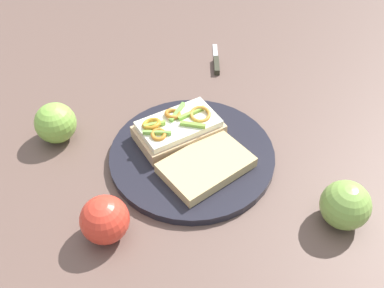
{
  "coord_description": "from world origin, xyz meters",
  "views": [
    {
      "loc": [
        -0.2,
        0.49,
        0.56
      ],
      "look_at": [
        0.0,
        0.0,
        0.03
      ],
      "focal_mm": 40.4,
      "sensor_mm": 36.0,
      "label": 1
    }
  ],
  "objects_px": {
    "apple_2": "(345,205)",
    "knife": "(216,62)",
    "bread_slice_side": "(206,165)",
    "sandwich": "(178,129)",
    "apple_0": "(105,220)",
    "apple_1": "(56,123)",
    "plate": "(192,155)"
  },
  "relations": [
    {
      "from": "sandwich",
      "to": "apple_0",
      "type": "height_order",
      "value": "apple_0"
    },
    {
      "from": "bread_slice_side",
      "to": "knife",
      "type": "distance_m",
      "value": 0.33
    },
    {
      "from": "sandwich",
      "to": "bread_slice_side",
      "type": "distance_m",
      "value": 0.09
    },
    {
      "from": "apple_0",
      "to": "knife",
      "type": "bearing_deg",
      "value": -89.38
    },
    {
      "from": "bread_slice_side",
      "to": "apple_0",
      "type": "relative_size",
      "value": 1.97
    },
    {
      "from": "apple_1",
      "to": "apple_2",
      "type": "height_order",
      "value": "apple_2"
    },
    {
      "from": "plate",
      "to": "knife",
      "type": "height_order",
      "value": "plate"
    },
    {
      "from": "sandwich",
      "to": "apple_1",
      "type": "distance_m",
      "value": 0.22
    },
    {
      "from": "bread_slice_side",
      "to": "apple_1",
      "type": "bearing_deg",
      "value": 123.19
    },
    {
      "from": "apple_2",
      "to": "knife",
      "type": "bearing_deg",
      "value": -44.8
    },
    {
      "from": "apple_2",
      "to": "apple_1",
      "type": "bearing_deg",
      "value": 1.55
    },
    {
      "from": "apple_0",
      "to": "apple_1",
      "type": "height_order",
      "value": "apple_1"
    },
    {
      "from": "apple_2",
      "to": "knife",
      "type": "height_order",
      "value": "apple_2"
    },
    {
      "from": "sandwich",
      "to": "apple_1",
      "type": "height_order",
      "value": "apple_1"
    },
    {
      "from": "apple_2",
      "to": "knife",
      "type": "relative_size",
      "value": 0.65
    },
    {
      "from": "knife",
      "to": "sandwich",
      "type": "bearing_deg",
      "value": 162.31
    },
    {
      "from": "sandwich",
      "to": "knife",
      "type": "xyz_separation_m",
      "value": [
        0.02,
        -0.26,
        -0.03
      ]
    },
    {
      "from": "plate",
      "to": "apple_0",
      "type": "distance_m",
      "value": 0.21
    },
    {
      "from": "apple_2",
      "to": "sandwich",
      "type": "bearing_deg",
      "value": -11.43
    },
    {
      "from": "sandwich",
      "to": "apple_2",
      "type": "xyz_separation_m",
      "value": [
        -0.3,
        0.06,
        0.0
      ]
    },
    {
      "from": "apple_0",
      "to": "apple_1",
      "type": "xyz_separation_m",
      "value": [
        0.19,
        -0.15,
        0.0
      ]
    },
    {
      "from": "sandwich",
      "to": "bread_slice_side",
      "type": "bearing_deg",
      "value": -89.61
    },
    {
      "from": "apple_1",
      "to": "plate",
      "type": "bearing_deg",
      "value": -169.13
    },
    {
      "from": "apple_0",
      "to": "apple_2",
      "type": "relative_size",
      "value": 0.97
    },
    {
      "from": "apple_2",
      "to": "knife",
      "type": "distance_m",
      "value": 0.46
    },
    {
      "from": "sandwich",
      "to": "bread_slice_side",
      "type": "xyz_separation_m",
      "value": [
        -0.08,
        0.06,
        -0.01
      ]
    },
    {
      "from": "sandwich",
      "to": "plate",
      "type": "bearing_deg",
      "value": -89.23
    },
    {
      "from": "plate",
      "to": "apple_0",
      "type": "height_order",
      "value": "apple_0"
    },
    {
      "from": "sandwich",
      "to": "apple_0",
      "type": "distance_m",
      "value": 0.22
    },
    {
      "from": "plate",
      "to": "knife",
      "type": "distance_m",
      "value": 0.3
    },
    {
      "from": "plate",
      "to": "apple_2",
      "type": "bearing_deg",
      "value": 172.74
    },
    {
      "from": "bread_slice_side",
      "to": "apple_2",
      "type": "relative_size",
      "value": 1.91
    }
  ]
}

